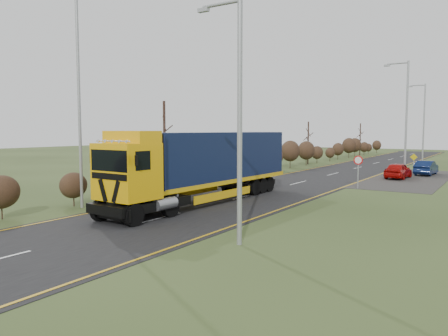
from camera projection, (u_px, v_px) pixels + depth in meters
ground at (209, 206)px, 23.44m from camera, size 160.00×160.00×0.00m
road at (287, 186)px, 31.81m from camera, size 8.00×120.00×0.02m
layby at (408, 178)px, 36.66m from camera, size 6.00×18.00×0.02m
lane_markings at (285, 186)px, 31.55m from camera, size 7.52×116.00×0.01m
hedgerow at (203, 162)px, 33.15m from camera, size 2.24×102.04×6.05m
lorry at (204, 162)px, 24.27m from camera, size 2.88×14.58×4.04m
car_red_hatchback at (398, 171)px, 36.60m from camera, size 1.78×4.00×1.33m
car_blue_sedan at (426, 168)px, 39.44m from camera, size 1.61×4.02×1.30m
streetlight_near at (237, 111)px, 15.20m from camera, size 1.84×0.18×8.61m
streetlight_mid at (405, 113)px, 38.42m from camera, size 2.14×0.20×10.10m
streetlight_far at (423, 119)px, 54.08m from camera, size 2.07×0.20×9.75m
left_pole at (79, 98)px, 22.46m from camera, size 0.16×0.16×11.46m
speed_sign at (358, 166)px, 30.33m from camera, size 0.64×0.10×2.30m
warning_board at (414, 161)px, 42.45m from camera, size 0.68×0.11×1.78m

